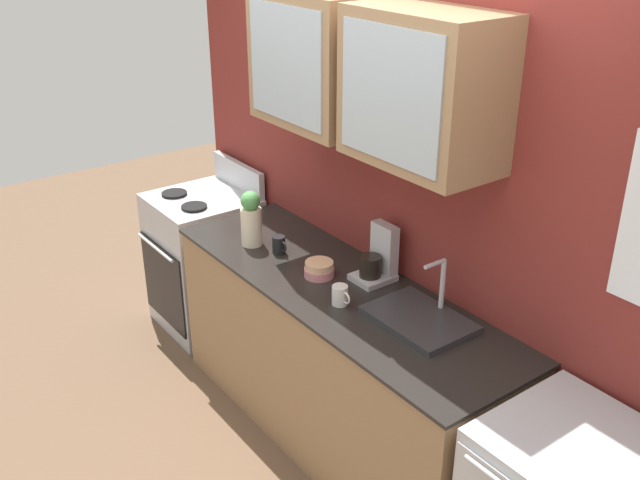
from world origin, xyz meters
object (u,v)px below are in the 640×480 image
(bowl_stack, at_px, (319,269))
(coffee_maker, at_px, (378,259))
(vase, at_px, (251,219))
(cup_near_sink, at_px, (340,295))
(sink_faucet, at_px, (420,318))
(cup_near_bowls, at_px, (279,245))
(stove_range, at_px, (205,260))

(bowl_stack, xyz_separation_m, coffee_maker, (0.20, 0.22, 0.07))
(vase, height_order, coffee_maker, vase)
(bowl_stack, bearing_deg, vase, -171.43)
(vase, distance_m, cup_near_sink, 0.82)
(bowl_stack, xyz_separation_m, cup_near_sink, (0.29, -0.09, 0.01))
(bowl_stack, height_order, cup_near_sink, cup_near_sink)
(sink_faucet, bearing_deg, cup_near_bowls, -172.61)
(stove_range, bearing_deg, sink_faucet, 2.65)
(coffee_maker, bearing_deg, cup_near_sink, -73.45)
(sink_faucet, relative_size, bowl_stack, 3.07)
(cup_near_sink, bearing_deg, bowl_stack, 162.89)
(stove_range, xyz_separation_m, cup_near_bowls, (0.98, -0.04, 0.51))
(stove_range, xyz_separation_m, coffee_maker, (1.52, 0.21, 0.56))
(stove_range, relative_size, bowl_stack, 7.15)
(stove_range, relative_size, vase, 3.49)
(sink_faucet, distance_m, vase, 1.18)
(vase, xyz_separation_m, coffee_maker, (0.72, 0.30, -0.05))
(stove_range, distance_m, cup_near_bowls, 1.10)
(vase, bearing_deg, cup_near_bowls, 18.15)
(cup_near_sink, relative_size, cup_near_bowls, 1.05)
(sink_faucet, bearing_deg, bowl_stack, -170.37)
(cup_near_sink, distance_m, cup_near_bowls, 0.63)
(vase, distance_m, cup_near_bowls, 0.22)
(cup_near_sink, height_order, coffee_maker, coffee_maker)
(stove_range, relative_size, cup_near_bowls, 10.18)
(sink_faucet, xyz_separation_m, cup_near_bowls, (-0.97, -0.13, 0.03))
(sink_faucet, relative_size, vase, 1.50)
(bowl_stack, bearing_deg, coffee_maker, 48.49)
(sink_faucet, height_order, cup_near_bowls, sink_faucet)
(sink_faucet, bearing_deg, stove_range, -177.35)
(coffee_maker, bearing_deg, vase, -157.31)
(stove_range, xyz_separation_m, bowl_stack, (1.32, -0.02, 0.50))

